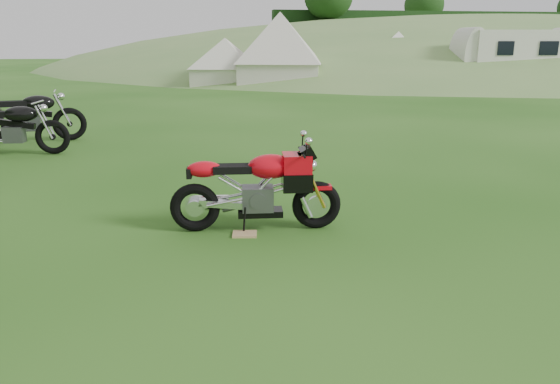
{
  "coord_description": "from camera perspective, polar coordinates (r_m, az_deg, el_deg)",
  "views": [
    {
      "loc": [
        -0.57,
        -4.85,
        2.03
      ],
      "look_at": [
        0.26,
        0.4,
        0.54
      ],
      "focal_mm": 35.0,
      "sensor_mm": 36.0,
      "label": 1
    }
  ],
  "objects": [
    {
      "name": "ground",
      "position": [
        5.28,
        -2.15,
        -6.93
      ],
      "size": [
        120.0,
        120.0,
        0.0
      ],
      "primitive_type": "plane",
      "color": "#1D4D10",
      "rests_on": "ground"
    },
    {
      "name": "hillside",
      "position": [
        51.18,
        20.14,
        12.44
      ],
      "size": [
        80.0,
        64.0,
        8.0
      ],
      "primitive_type": "ellipsoid",
      "color": "#618C47",
      "rests_on": "ground"
    },
    {
      "name": "hedgerow",
      "position": [
        51.18,
        20.14,
        12.44
      ],
      "size": [
        36.0,
        1.2,
        8.6
      ],
      "primitive_type": null,
      "color": "black",
      "rests_on": "ground"
    },
    {
      "name": "sport_motorcycle",
      "position": [
        5.91,
        -2.53,
        0.98
      ],
      "size": [
        1.81,
        0.59,
        1.07
      ],
      "primitive_type": null,
      "rotation": [
        0.0,
        0.0,
        -0.08
      ],
      "color": "red",
      "rests_on": "ground"
    },
    {
      "name": "plywood_board",
      "position": [
        5.89,
        -3.71,
        -4.41
      ],
      "size": [
        0.28,
        0.24,
        0.02
      ],
      "primitive_type": "cube",
      "rotation": [
        0.0,
        0.0,
        -0.14
      ],
      "color": "tan",
      "rests_on": "ground"
    },
    {
      "name": "vintage_moto_c",
      "position": [
        11.02,
        -26.22,
        6.15
      ],
      "size": [
        1.99,
        0.65,
        1.03
      ],
      "primitive_type": null,
      "rotation": [
        0.0,
        0.0,
        -0.1
      ],
      "color": "black",
      "rests_on": "ground"
    },
    {
      "name": "vintage_moto_d",
      "position": [
        12.21,
        -24.76,
        7.28
      ],
      "size": [
        2.16,
        0.84,
        1.11
      ],
      "primitive_type": null,
      "rotation": [
        0.0,
        0.0,
        0.17
      ],
      "color": "black",
      "rests_on": "ground"
    },
    {
      "name": "tent_left",
      "position": [
        25.14,
        -5.73,
        13.56
      ],
      "size": [
        3.25,
        3.25,
        2.3
      ],
      "primitive_type": null,
      "rotation": [
        0.0,
        0.0,
        -0.26
      ],
      "color": "beige",
      "rests_on": "ground"
    },
    {
      "name": "tent_mid",
      "position": [
        24.87,
        0.02,
        14.37
      ],
      "size": [
        4.12,
        4.12,
        2.96
      ],
      "primitive_type": null,
      "rotation": [
        0.0,
        0.0,
        -0.24
      ],
      "color": "beige",
      "rests_on": "ground"
    },
    {
      "name": "tent_right",
      "position": [
        28.84,
        12.17,
        13.76
      ],
      "size": [
        3.82,
        3.82,
        2.51
      ],
      "primitive_type": null,
      "rotation": [
        0.0,
        0.0,
        -0.42
      ],
      "color": "white",
      "rests_on": "ground"
    },
    {
      "name": "caravan",
      "position": [
        26.36,
        23.44,
        12.67
      ],
      "size": [
        5.54,
        2.98,
        2.48
      ],
      "primitive_type": null,
      "rotation": [
        0.0,
        0.0,
        -0.12
      ],
      "color": "silver",
      "rests_on": "ground"
    }
  ]
}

